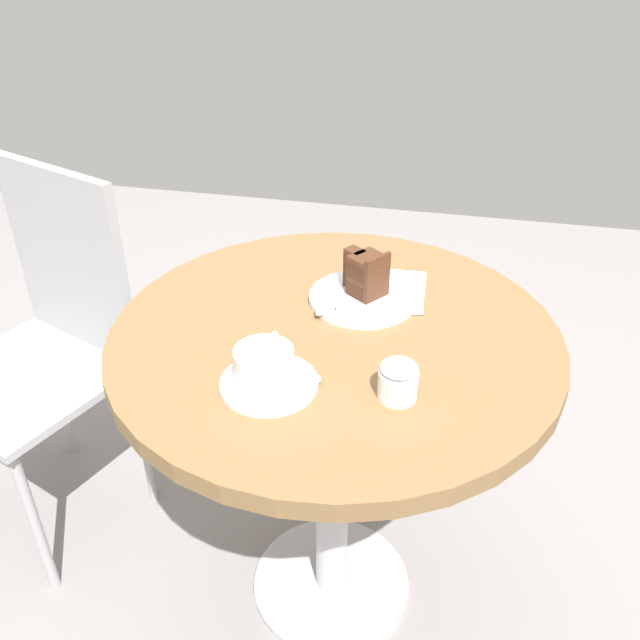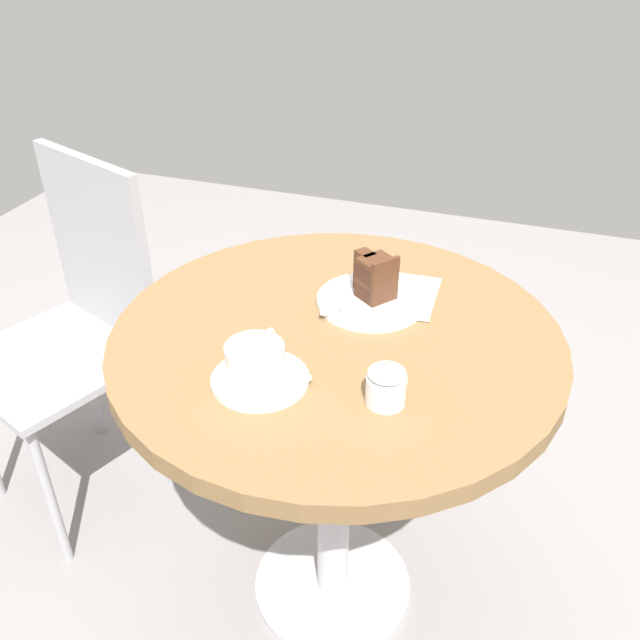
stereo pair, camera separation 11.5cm
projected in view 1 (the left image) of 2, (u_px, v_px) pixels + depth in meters
The scene contains 11 objects.
ground_plane at pixel (331, 586), 1.59m from camera, with size 4.40×4.40×0.01m, color gray.
cafe_table at pixel (334, 382), 1.26m from camera, with size 0.80×0.80×0.72m.
saucer at pixel (269, 384), 1.06m from camera, with size 0.16×0.16×0.01m.
coffee_cup at pixel (264, 365), 1.05m from camera, with size 0.13×0.09×0.06m.
teaspoon at pixel (297, 372), 1.08m from camera, with size 0.05×0.10×0.00m.
cake_plate at pixel (362, 298), 1.28m from camera, with size 0.20×0.20×0.01m.
cake_slice at pixel (366, 274), 1.26m from camera, with size 0.08×0.09×0.09m.
fork at pixel (346, 310), 1.23m from camera, with size 0.06×0.15×0.00m.
napkin at pixel (382, 291), 1.31m from camera, with size 0.19×0.17×0.00m.
cafe_chair at pixel (51, 330), 1.56m from camera, with size 0.49×0.49×0.88m.
sugar_pot at pixel (398, 380), 1.03m from camera, with size 0.06×0.06×0.06m.
Camera 1 is at (-0.98, -0.18, 1.39)m, focal length 38.00 mm.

